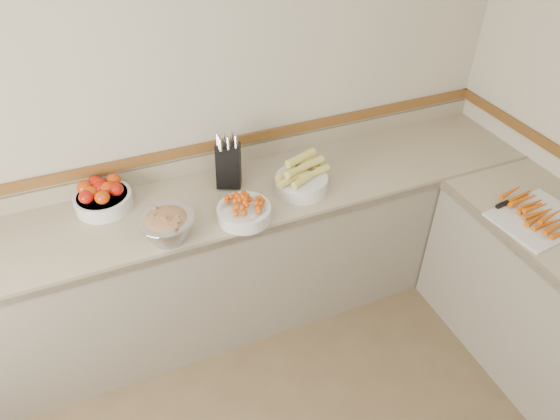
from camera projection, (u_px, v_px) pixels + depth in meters
name	position (u px, v px, depth m)	size (l,w,h in m)	color
back_wall	(173.00, 112.00, 2.66)	(4.00, 4.00, 0.00)	#B8AF98
counter_back	(205.00, 264.00, 2.96)	(4.00, 0.65, 1.08)	gray
knife_block	(228.00, 164.00, 2.76)	(0.19, 0.20, 0.32)	black
tomato_bowl	(102.00, 196.00, 2.63)	(0.30, 0.30, 0.15)	silver
cherry_tomato_bowl	(244.00, 211.00, 2.56)	(0.28, 0.28, 0.15)	silver
corn_bowl	(302.00, 179.00, 2.75)	(0.32, 0.29, 0.22)	silver
rhubarb_bowl	(167.00, 226.00, 2.42)	(0.28, 0.28, 0.16)	#B2B2BA
cutting_board	(537.00, 216.00, 2.58)	(0.48, 0.42, 0.06)	silver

